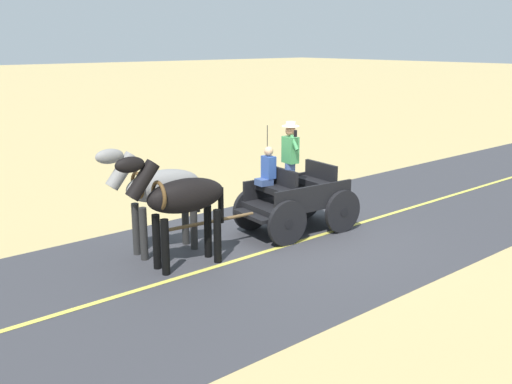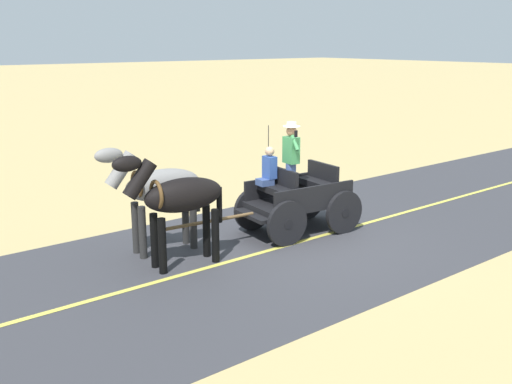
% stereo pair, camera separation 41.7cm
% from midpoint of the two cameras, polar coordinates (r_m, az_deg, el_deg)
% --- Properties ---
extents(ground_plane, '(200.00, 200.00, 0.00)m').
position_cam_midpoint_polar(ground_plane, '(12.69, 5.62, -4.71)').
color(ground_plane, tan).
extents(road_surface, '(6.15, 160.00, 0.01)m').
position_cam_midpoint_polar(road_surface, '(12.69, 5.62, -4.69)').
color(road_surface, '#38383D').
rests_on(road_surface, ground).
extents(road_centre_stripe, '(0.12, 160.00, 0.00)m').
position_cam_midpoint_polar(road_centre_stripe, '(12.69, 5.62, -4.67)').
color(road_centre_stripe, '#DBCC4C').
rests_on(road_centre_stripe, road_surface).
extents(horse_drawn_carriage, '(1.65, 4.52, 2.50)m').
position_cam_midpoint_polar(horse_drawn_carriage, '(13.01, 4.75, -0.45)').
color(horse_drawn_carriage, black).
rests_on(horse_drawn_carriage, ground).
extents(horse_near_side, '(0.73, 2.14, 2.21)m').
position_cam_midpoint_polar(horse_near_side, '(10.95, -6.40, -0.59)').
color(horse_near_side, black).
rests_on(horse_near_side, ground).
extents(horse_off_side, '(0.73, 2.14, 2.21)m').
position_cam_midpoint_polar(horse_off_side, '(11.76, -8.42, 0.39)').
color(horse_off_side, gray).
rests_on(horse_off_side, ground).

